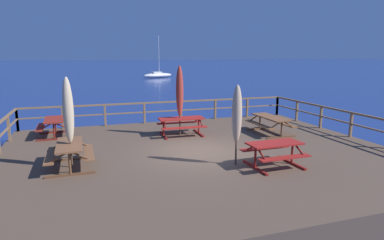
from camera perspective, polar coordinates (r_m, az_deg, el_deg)
ground_plane at (r=12.37m, az=1.29°, el=-8.42°), size 600.00×600.00×0.00m
wooden_deck at (r=12.26m, az=1.30°, el=-6.91°), size 14.03×11.67×0.68m
railing_waterside_far at (r=17.33m, az=-5.01°, el=2.10°), size 13.83×0.10×1.09m
railing_side_right at (r=15.63m, az=25.75°, el=0.03°), size 0.10×11.47×1.09m
picnic_table_front_right at (r=14.49m, az=-1.85°, el=-0.42°), size 2.01×1.48×0.78m
picnic_table_mid_left at (r=15.19m, az=13.32°, el=-0.16°), size 1.43×2.15×0.78m
picnic_table_back_left at (r=10.97m, az=-20.29°, el=-4.89°), size 1.42×1.93×0.78m
picnic_table_front_left at (r=10.73m, az=14.00°, el=-4.90°), size 1.75×1.45×0.78m
picnic_table_back_right at (r=15.42m, az=-22.60°, el=-0.60°), size 1.44×1.76×0.78m
patio_umbrella_short_front at (r=14.27m, az=-2.14°, el=4.94°), size 0.32×0.32×3.03m
patio_umbrella_short_mid at (r=10.42m, az=7.73°, el=0.95°), size 0.32×0.32×2.57m
patio_umbrella_short_back at (r=10.69m, az=-20.54°, el=1.50°), size 0.32×0.32×2.82m
sailboat_distant at (r=62.84m, az=-5.91°, el=7.71°), size 6.21×3.64×7.72m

